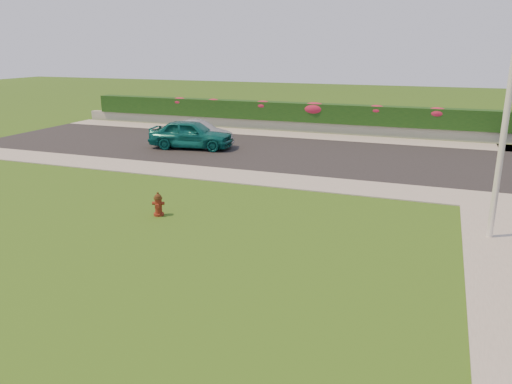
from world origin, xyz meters
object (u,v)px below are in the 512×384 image
at_px(fire_hydrant, 158,205).
at_px(sedan_teal, 191,134).
at_px(sedan_silver, 196,133).
at_px(utility_pole, 503,138).

height_order(fire_hydrant, sedan_teal, sedan_teal).
bearing_deg(fire_hydrant, sedan_teal, 93.63).
bearing_deg(sedan_teal, fire_hydrant, -166.04).
relative_size(sedan_teal, sedan_silver, 1.08).
bearing_deg(fire_hydrant, sedan_silver, 92.77).
relative_size(sedan_silver, utility_pole, 0.71).
bearing_deg(sedan_silver, sedan_teal, -161.93).
distance_m(sedan_teal, sedan_silver, 0.72).
bearing_deg(utility_pole, fire_hydrant, -170.98).
distance_m(fire_hydrant, sedan_teal, 10.29).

